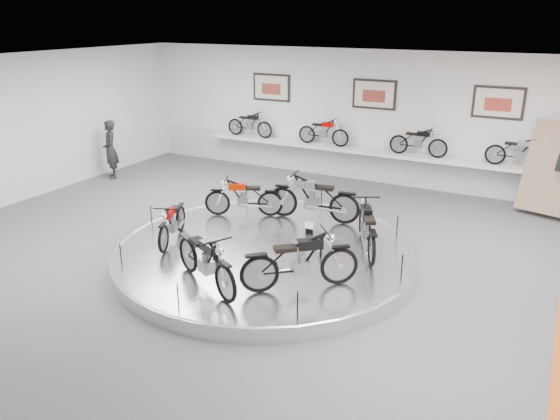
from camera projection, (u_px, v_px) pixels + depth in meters
The scene contains 21 objects.
floor at pixel (259, 266), 11.40m from camera, with size 16.00×16.00×0.00m, color #4C4C4F.
ceiling at pixel (256, 69), 10.05m from camera, with size 16.00×16.00×0.00m, color white.
wall_back at pixel (373, 117), 16.55m from camera, with size 16.00×16.00×0.00m, color silver.
dado_band at pixel (370, 164), 17.02m from camera, with size 15.68×0.04×1.10m, color #BCBCBA.
display_platform at pixel (266, 254), 11.60m from camera, with size 6.40×6.40×0.30m, color silver.
platform_rim at pixel (266, 249), 11.56m from camera, with size 6.40×6.40×0.10m, color #B2B2BA.
shelf at pixel (368, 152), 16.64m from camera, with size 11.00×0.55×0.10m, color silver.
poster_left at pixel (271, 87), 17.82m from camera, with size 1.35×0.06×0.88m, color beige.
poster_center at pixel (374, 94), 16.28m from camera, with size 1.35×0.06×0.88m, color beige.
poster_right at pixel (498, 103), 14.74m from camera, with size 1.35×0.06×0.88m, color beige.
shelf_bike_a at pixel (250, 126), 18.34m from camera, with size 1.22×0.42×0.73m, color black, non-canonical shape.
shelf_bike_b at pixel (323, 134), 17.16m from camera, with size 1.22×0.42×0.73m, color #900300, non-canonical shape.
shelf_bike_c at pixel (418, 143), 15.84m from camera, with size 1.22×0.42×0.73m, color black, non-canonical shape.
shelf_bike_d at pixel (518, 154), 14.65m from camera, with size 1.22×0.42×0.73m, color #ABAAAE, non-canonical shape.
bike_a at pixel (367, 227), 11.22m from camera, with size 1.78×0.63×1.05m, color black, non-canonical shape.
bike_b at pixel (313, 198), 12.90m from camera, with size 1.92×0.68×1.13m, color #ABAAAE, non-canonical shape.
bike_c at pixel (244, 197), 13.22m from camera, with size 1.62×0.57×0.95m, color #AA1D01, non-canonical shape.
bike_d at pixel (172, 222), 11.72m from camera, with size 1.52×0.54×0.89m, color #900300, non-canonical shape.
bike_e at pixel (206, 259), 9.74m from camera, with size 1.79×0.63×1.05m, color black, non-canonical shape.
bike_f at pixel (300, 261), 9.64m from camera, with size 1.85×0.65×1.09m, color black, non-canonical shape.
visitor at pixel (110, 150), 17.22m from camera, with size 0.67×0.44×1.85m, color black.
Camera 1 is at (5.22, -8.93, 4.95)m, focal length 35.00 mm.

